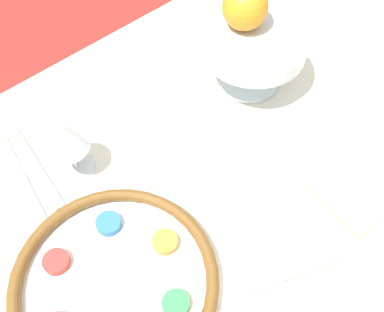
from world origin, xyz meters
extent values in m
cube|color=silver|center=(0.00, 0.00, 0.38)|extent=(1.35, 0.90, 0.76)
cylinder|color=white|center=(-0.20, -0.01, 0.76)|extent=(0.31, 0.31, 0.01)
torus|color=brown|center=(-0.20, -0.01, 0.78)|extent=(0.31, 0.31, 0.02)
cylinder|color=orange|center=(-0.11, -0.01, 0.77)|extent=(0.04, 0.04, 0.01)
cylinder|color=#2D6BB7|center=(-0.15, 0.07, 0.77)|extent=(0.04, 0.04, 0.01)
cylinder|color=red|center=(-0.25, 0.07, 0.77)|extent=(0.04, 0.04, 0.01)
cylinder|color=#33934C|center=(-0.15, -0.10, 0.77)|extent=(0.04, 0.04, 0.01)
cylinder|color=silver|center=(-0.13, 0.20, 0.76)|extent=(0.07, 0.07, 0.00)
cylinder|color=silver|center=(-0.13, 0.20, 0.79)|extent=(0.01, 0.01, 0.06)
cone|color=silver|center=(-0.13, 0.20, 0.85)|extent=(0.07, 0.07, 0.06)
cylinder|color=silver|center=(0.24, 0.15, 0.76)|extent=(0.12, 0.12, 0.01)
cylinder|color=silver|center=(0.24, 0.15, 0.80)|extent=(0.03, 0.03, 0.08)
cylinder|color=silver|center=(0.24, 0.15, 0.86)|extent=(0.20, 0.20, 0.03)
sphere|color=orange|center=(0.25, 0.19, 0.91)|extent=(0.08, 0.08, 0.08)
cylinder|color=silver|center=(0.19, -0.15, 0.76)|extent=(0.20, 0.20, 0.01)
cube|color=#D1B784|center=(0.19, -0.15, 0.77)|extent=(0.13, 0.13, 0.01)
cylinder|color=white|center=(0.01, -0.16, 0.78)|extent=(0.15, 0.09, 0.04)
cube|color=silver|center=(-0.22, 0.26, 0.76)|extent=(0.05, 0.20, 0.01)
cube|color=silver|center=(-0.19, 0.26, 0.76)|extent=(0.04, 0.20, 0.01)
camera|label=1|loc=(-0.26, -0.25, 1.43)|focal=42.00mm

